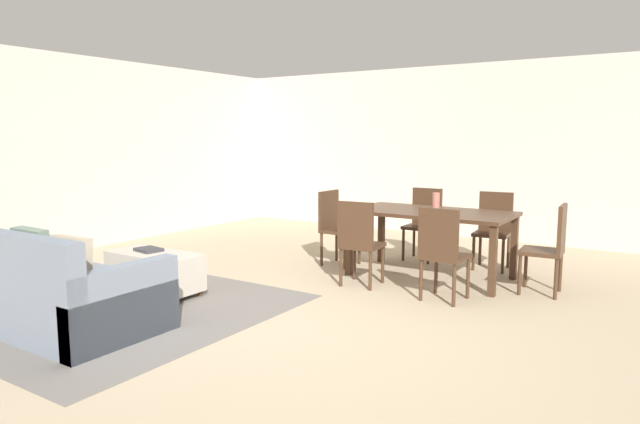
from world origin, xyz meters
The scene contains 15 objects.
ground_plane centered at (0.00, 0.00, 0.00)m, with size 10.80×10.80×0.00m, color tan.
wall_back centered at (0.00, 5.00, 1.35)m, with size 9.00×0.12×2.70m, color beige.
wall_left centered at (-4.50, 0.50, 1.35)m, with size 0.12×11.00×2.70m, color beige.
area_rug centered at (-1.81, -0.52, 0.00)m, with size 3.00×2.80×0.01m, color slate.
couch centered at (-1.84, -1.12, 0.29)m, with size 2.09×1.00×0.86m.
ottoman_table centered at (-1.78, 0.02, 0.24)m, with size 0.99×0.47×0.43m.
dining_table centered at (0.29, 2.20, 0.67)m, with size 1.77×0.94×0.76m.
dining_chair_near_left centered at (-0.18, 1.40, 0.52)m, with size 0.43×0.43×0.92m.
dining_chair_near_right centered at (0.75, 1.35, 0.52)m, with size 0.42×0.42×0.92m.
dining_chair_far_left centered at (-0.15, 3.06, 0.52)m, with size 0.40×0.40×0.92m.
dining_chair_far_right centered at (0.75, 3.05, 0.52)m, with size 0.43×0.43×0.92m.
dining_chair_head_east centered at (1.57, 2.19, 0.52)m, with size 0.42×0.42×0.92m.
dining_chair_head_west centered at (-0.96, 2.17, 0.52)m, with size 0.41×0.41×0.92m.
vase_centerpiece centered at (0.35, 2.19, 0.86)m, with size 0.08×0.08×0.21m, color #B26659.
book_on_ottoman centered at (-1.88, 0.04, 0.44)m, with size 0.26×0.20×0.03m, color #333338.
Camera 1 is at (2.67, -3.73, 1.59)m, focal length 31.63 mm.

